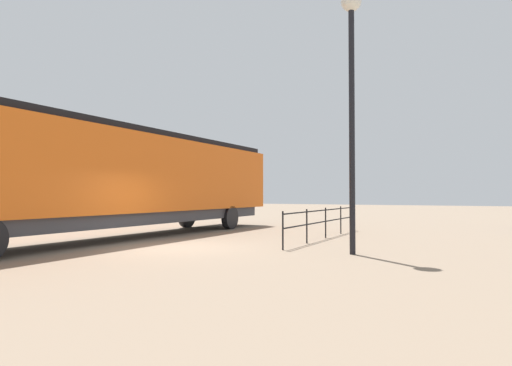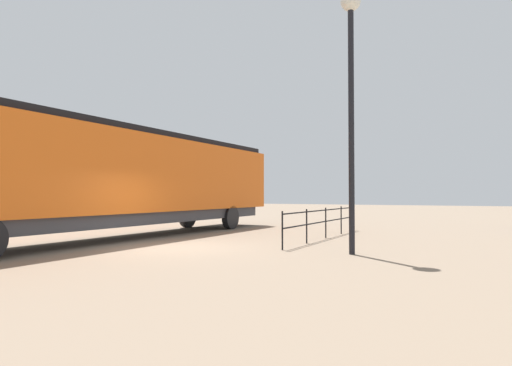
# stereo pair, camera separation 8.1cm
# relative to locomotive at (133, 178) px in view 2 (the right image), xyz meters

# --- Properties ---
(ground_plane) EXTENTS (120.00, 120.00, 0.00)m
(ground_plane) POSITION_rel_locomotive_xyz_m (3.49, -1.92, -2.29)
(ground_plane) COLOR #84705B
(locomotive) EXTENTS (2.80, 18.19, 4.08)m
(locomotive) POSITION_rel_locomotive_xyz_m (0.00, 0.00, 0.00)
(locomotive) COLOR orange
(locomotive) RESTS_ON ground_plane
(lamp_post) EXTENTS (0.57, 0.57, 7.32)m
(lamp_post) POSITION_rel_locomotive_xyz_m (8.73, -0.88, 2.98)
(lamp_post) COLOR black
(lamp_post) RESTS_ON ground_plane
(platform_fence) EXTENTS (0.05, 8.09, 1.15)m
(platform_fence) POSITION_rel_locomotive_xyz_m (6.65, 3.12, -1.54)
(platform_fence) COLOR black
(platform_fence) RESTS_ON ground_plane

